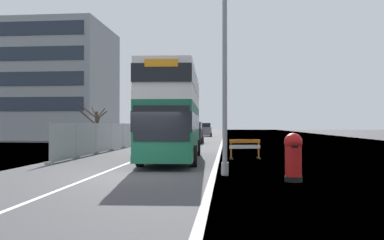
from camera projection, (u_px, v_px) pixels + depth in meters
The scene contains 12 objects.
ground at pixel (160, 177), 14.89m from camera, with size 140.00×280.00×0.10m.
double_decker_bus at pixel (174, 114), 21.52m from camera, with size 3.17×11.27×4.84m.
lamppost_foreground at pixel (225, 68), 15.07m from camera, with size 0.29×0.70×8.86m.
red_pillar_postbox at pixel (293, 155), 13.39m from camera, with size 0.63×0.63×1.68m.
roadworks_barrier at pixel (245, 147), 22.00m from camera, with size 1.81×0.84×1.12m.
construction_site_fence at pixel (104, 138), 27.68m from camera, with size 0.44×17.20×2.11m.
car_oncoming_near at pixel (194, 133), 40.98m from camera, with size 1.91×4.33×2.25m.
car_receding_mid at pixel (182, 132), 50.83m from camera, with size 1.92×4.31×2.18m.
car_receding_far at pixel (180, 131), 57.31m from camera, with size 2.04×4.12×2.08m.
car_far_side at pixel (206, 130), 65.21m from camera, with size 2.03×3.96×2.25m.
bare_tree_far_verge_near at pixel (95, 123), 39.73m from camera, with size 2.97×2.78×3.97m.
backdrop_office_block at pixel (21, 83), 54.37m from camera, with size 24.67×13.13×15.50m.
Camera 1 is at (3.14, -14.65, 1.97)m, focal length 36.26 mm.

